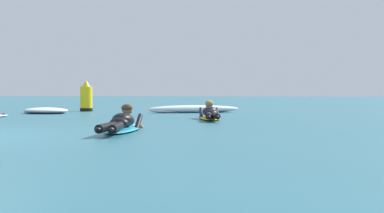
# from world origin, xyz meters

# --- Properties ---
(ground_plane) EXTENTS (120.00, 120.00, 0.00)m
(ground_plane) POSITION_xyz_m (0.00, 10.00, 0.00)
(ground_plane) COLOR #2D6B7A
(surfer_near) EXTENTS (0.77, 2.59, 0.55)m
(surfer_near) POSITION_xyz_m (2.32, 1.62, 0.14)
(surfer_near) COLOR #2DB2D1
(surfer_near) RESTS_ON ground
(surfer_far) EXTENTS (0.89, 2.60, 0.55)m
(surfer_far) POSITION_xyz_m (3.39, 5.87, 0.14)
(surfer_far) COLOR yellow
(surfer_far) RESTS_ON ground
(whitewater_mid_left) EXTENTS (3.18, 1.65, 0.26)m
(whitewater_mid_left) POSITION_xyz_m (2.28, 9.98, 0.12)
(whitewater_mid_left) COLOR white
(whitewater_mid_left) RESTS_ON ground
(whitewater_mid_right) EXTENTS (1.76, 1.38, 0.20)m
(whitewater_mid_right) POSITION_xyz_m (-2.47, 8.51, 0.09)
(whitewater_mid_right) COLOR white
(whitewater_mid_right) RESTS_ON ground
(channel_marker_buoy) EXTENTS (0.47, 0.47, 1.15)m
(channel_marker_buoy) POSITION_xyz_m (-1.88, 10.60, 0.47)
(channel_marker_buoy) COLOR yellow
(channel_marker_buoy) RESTS_ON ground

